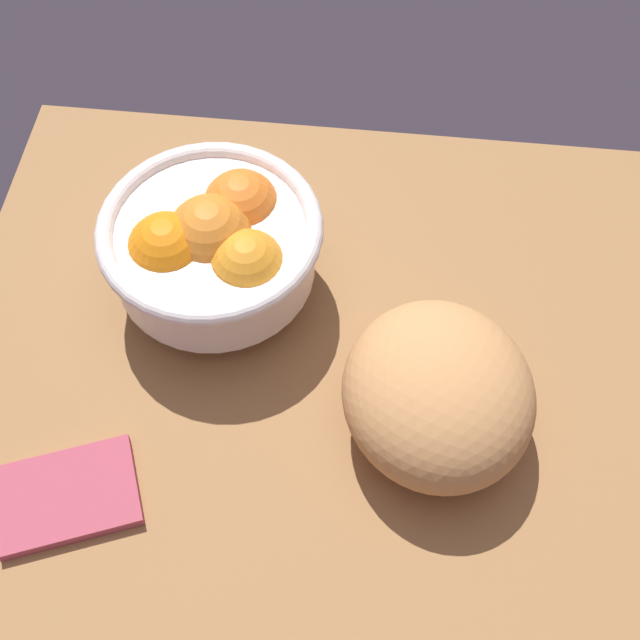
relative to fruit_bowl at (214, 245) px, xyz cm
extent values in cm
cube|color=#986B3E|center=(-12.83, 8.90, -7.71)|extent=(71.55, 60.02, 3.00)
cylinder|color=white|center=(0.15, -0.04, -4.87)|extent=(9.98, 9.98, 2.68)
cylinder|color=white|center=(0.15, -0.04, -0.68)|extent=(17.77, 17.77, 5.71)
torus|color=white|center=(0.15, -0.04, 2.18)|extent=(19.37, 19.37, 1.60)
sphere|color=orange|center=(-1.93, -3.62, 0.83)|extent=(6.97, 6.97, 6.97)
sphere|color=orange|center=(3.59, 1.72, 0.83)|extent=(6.94, 6.94, 6.94)
sphere|color=orange|center=(-3.44, 2.65, 0.78)|extent=(6.68, 6.68, 6.68)
sphere|color=orange|center=(0.15, -0.04, 0.94)|extent=(7.63, 7.63, 7.63)
ellipsoid|color=tan|center=(-19.91, 11.82, -1.13)|extent=(19.14, 20.08, 10.15)
cube|color=#AE4657|center=(8.67, 21.68, -5.66)|extent=(13.16, 11.14, 1.10)
camera|label=1|loc=(-14.00, 44.21, 60.12)|focal=48.77mm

